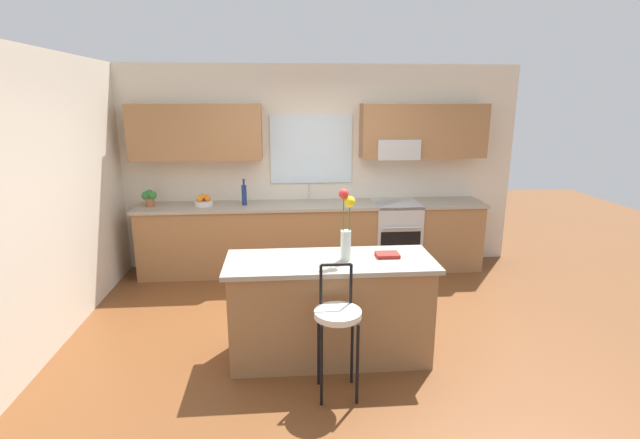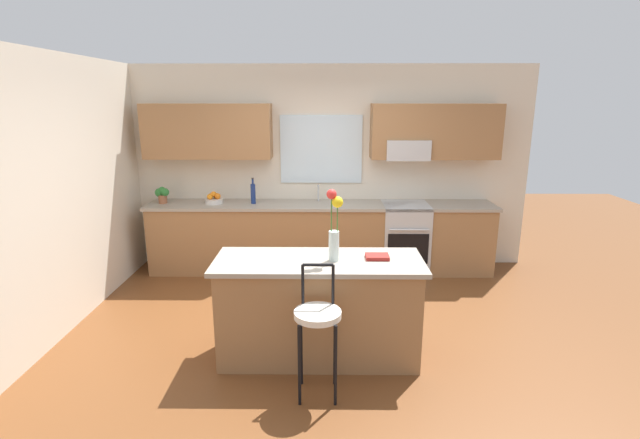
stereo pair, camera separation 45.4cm
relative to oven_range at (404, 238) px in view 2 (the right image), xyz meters
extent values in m
plane|color=brown|center=(-1.12, -1.68, -0.46)|extent=(14.00, 14.00, 0.00)
cube|color=beige|center=(-3.68, -1.38, 0.89)|extent=(0.12, 4.60, 2.70)
cube|color=beige|center=(-1.12, 0.38, 0.89)|extent=(5.60, 0.12, 2.70)
cube|color=#996B42|center=(-2.59, 0.15, 1.39)|extent=(1.65, 0.34, 0.70)
cube|color=#996B42|center=(0.36, 0.15, 1.39)|extent=(1.65, 0.34, 0.70)
cube|color=silver|center=(-1.12, 0.31, 1.14)|extent=(1.09, 0.03, 0.90)
cube|color=#B7BABC|center=(0.00, 0.12, 1.16)|extent=(0.56, 0.36, 0.26)
cube|color=#996B42|center=(-1.12, 0.02, -0.02)|extent=(4.50, 0.60, 0.88)
cube|color=#9E9384|center=(-1.12, 0.02, 0.44)|extent=(4.56, 0.64, 0.04)
cube|color=#B7BABC|center=(-1.15, 0.02, 0.39)|extent=(0.54, 0.38, 0.11)
cylinder|color=#B7BABC|center=(-1.15, 0.18, 0.57)|extent=(0.02, 0.02, 0.22)
cylinder|color=#B7BABC|center=(-1.15, 0.12, 0.68)|extent=(0.02, 0.12, 0.02)
cube|color=#B7BABC|center=(0.00, 0.00, 0.00)|extent=(0.60, 0.60, 0.92)
cube|color=black|center=(0.00, -0.29, -0.06)|extent=(0.52, 0.02, 0.40)
cylinder|color=#B7BABC|center=(0.00, -0.33, 0.20)|extent=(0.50, 0.02, 0.02)
cube|color=#996B42|center=(-1.11, -2.20, -0.02)|extent=(1.72, 0.61, 0.88)
cube|color=#9E9384|center=(-1.11, -2.20, 0.44)|extent=(1.80, 0.69, 0.04)
cylinder|color=black|center=(-1.25, -2.90, -0.13)|extent=(0.02, 0.02, 0.66)
cylinder|color=black|center=(-0.98, -2.90, -0.13)|extent=(0.02, 0.02, 0.66)
cylinder|color=black|center=(-1.25, -2.63, -0.13)|extent=(0.02, 0.02, 0.66)
cylinder|color=black|center=(-0.98, -2.63, -0.13)|extent=(0.02, 0.02, 0.66)
cylinder|color=silver|center=(-1.11, -2.76, 0.23)|extent=(0.36, 0.36, 0.05)
cylinder|color=black|center=(-1.23, -2.63, 0.41)|extent=(0.02, 0.02, 0.32)
cylinder|color=black|center=(-1.00, -2.63, 0.41)|extent=(0.02, 0.02, 0.32)
cylinder|color=black|center=(-1.11, -2.63, 0.57)|extent=(0.23, 0.02, 0.02)
cylinder|color=silver|center=(-0.99, -2.21, 0.59)|extent=(0.09, 0.09, 0.26)
cylinder|color=#3D722D|center=(-0.96, -2.22, 0.76)|extent=(0.01, 0.01, 0.43)
sphere|color=yellow|center=(-0.96, -2.22, 0.97)|extent=(0.09, 0.09, 0.09)
cylinder|color=#3D722D|center=(-1.01, -2.22, 0.79)|extent=(0.01, 0.01, 0.50)
sphere|color=red|center=(-1.01, -2.22, 1.04)|extent=(0.08, 0.08, 0.08)
cube|color=maroon|center=(-0.61, -2.16, 0.48)|extent=(0.20, 0.15, 0.03)
cylinder|color=silver|center=(-2.53, 0.02, 0.49)|extent=(0.24, 0.24, 0.06)
sphere|color=orange|center=(-2.47, 0.02, 0.56)|extent=(0.08, 0.08, 0.08)
sphere|color=orange|center=(-2.51, 0.08, 0.56)|extent=(0.07, 0.07, 0.07)
sphere|color=orange|center=(-2.57, 0.06, 0.56)|extent=(0.07, 0.07, 0.07)
sphere|color=orange|center=(-2.57, -0.01, 0.56)|extent=(0.07, 0.07, 0.07)
sphere|color=orange|center=(-2.53, 0.02, 0.59)|extent=(0.07, 0.07, 0.07)
cylinder|color=navy|center=(-2.01, 0.02, 0.59)|extent=(0.06, 0.06, 0.26)
cylinder|color=navy|center=(-2.01, 0.02, 0.75)|extent=(0.03, 0.03, 0.07)
cylinder|color=black|center=(-2.01, 0.02, 0.79)|extent=(0.03, 0.03, 0.02)
cylinder|color=#9E5B3D|center=(-3.20, 0.02, 0.52)|extent=(0.11, 0.11, 0.11)
sphere|color=#2D7A33|center=(-3.20, 0.02, 0.63)|extent=(0.10, 0.10, 0.10)
sphere|color=#2D7A33|center=(-3.24, 0.03, 0.60)|extent=(0.12, 0.12, 0.12)
sphere|color=#2D7A33|center=(-3.16, 0.01, 0.61)|extent=(0.11, 0.11, 0.11)
camera|label=1|loc=(-1.52, -5.98, 1.80)|focal=26.30mm
camera|label=2|loc=(-1.06, -6.00, 1.80)|focal=26.30mm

